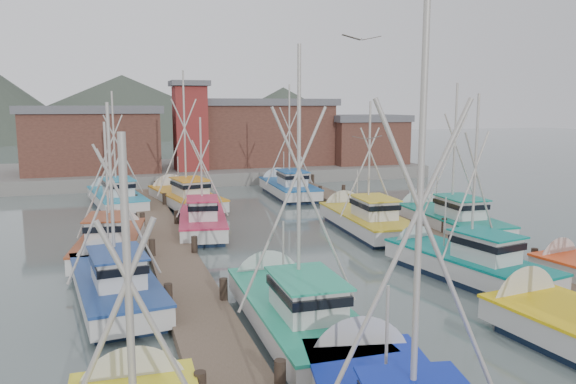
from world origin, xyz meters
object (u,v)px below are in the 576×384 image
object	(u,v)px
lookout_tower	(190,125)
boat_4	(292,309)
boat_12	(183,197)
boat_8	(202,221)

from	to	relation	value
lookout_tower	boat_4	distance (m)	37.79
boat_4	boat_12	size ratio (longest dim) A/B	0.93
lookout_tower	boat_12	world-z (taller)	boat_12
lookout_tower	boat_4	world-z (taller)	lookout_tower
boat_8	boat_12	distance (m)	8.98
lookout_tower	boat_12	bearing A→B (deg)	-101.07
lookout_tower	boat_12	size ratio (longest dim) A/B	0.78
lookout_tower	boat_12	xyz separation A→B (m)	(-2.53, -12.93, -4.86)
boat_4	boat_8	bearing A→B (deg)	92.68
boat_12	lookout_tower	bearing A→B (deg)	69.14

